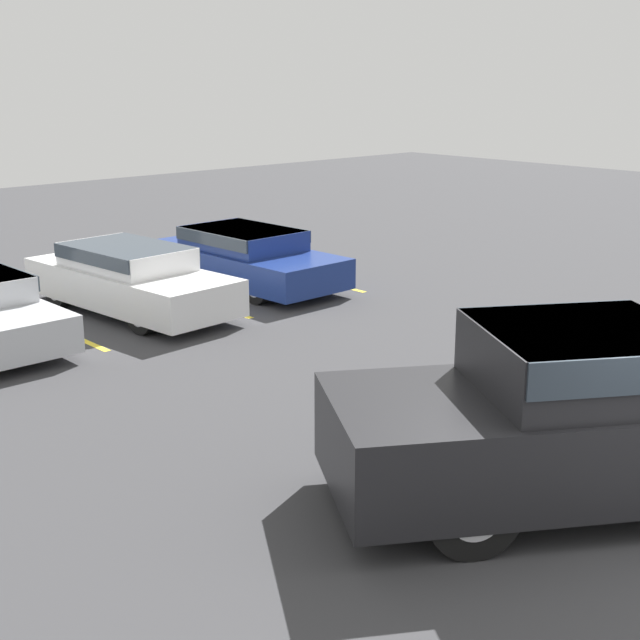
# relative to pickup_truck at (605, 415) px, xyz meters

# --- Properties ---
(stall_stripe_b) EXTENTS (0.12, 4.08, 0.01)m
(stall_stripe_b) POSITION_rel_pickup_truck_xyz_m (-1.22, 10.04, -0.93)
(stall_stripe_b) COLOR yellow
(stall_stripe_b) RESTS_ON ground_plane
(stall_stripe_c) EXTENTS (0.12, 4.08, 0.01)m
(stall_stripe_c) POSITION_rel_pickup_truck_xyz_m (1.69, 10.04, -0.93)
(stall_stripe_c) COLOR yellow
(stall_stripe_c) RESTS_ON ground_plane
(stall_stripe_d) EXTENTS (0.12, 4.08, 0.01)m
(stall_stripe_d) POSITION_rel_pickup_truck_xyz_m (4.61, 10.04, -0.93)
(stall_stripe_d) COLOR yellow
(stall_stripe_d) RESTS_ON ground_plane
(pickup_truck) EXTENTS (5.89, 4.77, 1.87)m
(pickup_truck) POSITION_rel_pickup_truck_xyz_m (0.00, 0.00, 0.00)
(pickup_truck) COLOR black
(pickup_truck) RESTS_ON ground_plane
(parked_sedan_b) EXTENTS (2.05, 4.68, 1.25)m
(parked_sedan_b) POSITION_rel_pickup_truck_xyz_m (0.33, 9.86, -0.27)
(parked_sedan_b) COLOR silver
(parked_sedan_b) RESTS_ON ground_plane
(parked_sedan_c) EXTENTS (1.95, 4.57, 1.19)m
(parked_sedan_c) POSITION_rel_pickup_truck_xyz_m (3.20, 10.10, -0.29)
(parked_sedan_c) COLOR navy
(parked_sedan_c) RESTS_ON ground_plane
(wheel_stop_curb) EXTENTS (1.65, 0.20, 0.14)m
(wheel_stop_curb) POSITION_rel_pickup_truck_xyz_m (0.31, 12.88, -0.86)
(wheel_stop_curb) COLOR #B7B2A8
(wheel_stop_curb) RESTS_ON ground_plane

